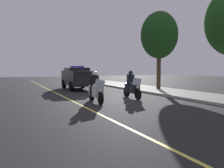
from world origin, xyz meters
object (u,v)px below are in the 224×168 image
object	(u,v)px
police_suv	(77,77)
police_motorcycle_lead_left	(96,90)
tree_mid_block	(159,35)
police_motorcycle_lead_right	(132,87)

from	to	relation	value
police_suv	police_motorcycle_lead_left	bearing A→B (deg)	-9.48
police_motorcycle_lead_left	tree_mid_block	distance (m)	9.56
police_motorcycle_lead_left	police_motorcycle_lead_right	size ratio (longest dim) A/B	1.00
police_motorcycle_lead_right	tree_mid_block	distance (m)	7.23
police_suv	police_motorcycle_lead_right	bearing A→B (deg)	10.32
police_suv	tree_mid_block	distance (m)	7.89
tree_mid_block	police_motorcycle_lead_left	bearing A→B (deg)	-58.61
police_motorcycle_lead_right	police_suv	world-z (taller)	police_suv
police_motorcycle_lead_right	police_motorcycle_lead_left	bearing A→B (deg)	-74.13
police_motorcycle_lead_left	police_motorcycle_lead_right	bearing A→B (deg)	105.87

